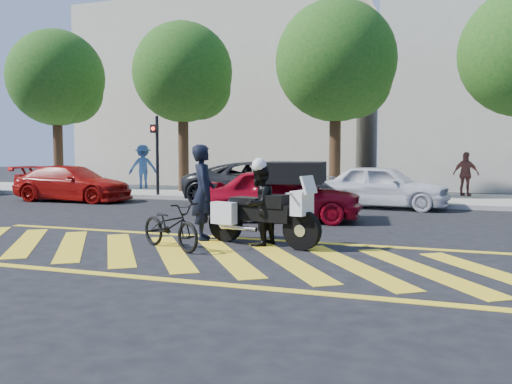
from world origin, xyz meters
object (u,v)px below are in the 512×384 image
(red_convertible, at_px, (283,194))
(parked_left, at_px, (73,183))
(officer_bike, at_px, (203,192))
(officer_moto, at_px, (259,205))
(bicycle, at_px, (170,226))
(police_motorcycle, at_px, (260,215))
(parked_mid_left, at_px, (262,183))
(parked_mid_right, at_px, (383,186))

(red_convertible, bearing_deg, parked_left, 63.96)
(officer_bike, height_order, officer_moto, officer_bike)
(bicycle, xyz_separation_m, police_motorcycle, (1.47, 0.94, 0.16))
(red_convertible, height_order, parked_left, red_convertible)
(bicycle, relative_size, officer_moto, 1.08)
(bicycle, height_order, red_convertible, red_convertible)
(bicycle, height_order, parked_mid_left, parked_mid_left)
(police_motorcycle, relative_size, red_convertible, 0.60)
(officer_bike, height_order, parked_mid_left, officer_bike)
(officer_moto, bearing_deg, parked_mid_left, -147.35)
(parked_mid_left, bearing_deg, officer_bike, -168.42)
(bicycle, xyz_separation_m, parked_mid_right, (2.93, 8.84, 0.26))
(red_convertible, bearing_deg, parked_mid_left, 17.87)
(police_motorcycle, bearing_deg, officer_bike, -176.75)
(parked_left, relative_size, parked_mid_left, 0.85)
(officer_bike, relative_size, police_motorcycle, 0.80)
(officer_moto, relative_size, parked_mid_right, 0.38)
(officer_moto, xyz_separation_m, red_convertible, (-0.65, 3.78, -0.09))
(officer_bike, relative_size, parked_left, 0.44)
(officer_bike, xyz_separation_m, red_convertible, (0.67, 3.51, -0.29))
(officer_moto, distance_m, parked_mid_left, 8.00)
(officer_moto, height_order, parked_mid_left, officer_moto)
(police_motorcycle, relative_size, parked_mid_right, 0.60)
(police_motorcycle, xyz_separation_m, parked_mid_right, (1.47, 7.90, 0.10))
(officer_bike, xyz_separation_m, officer_moto, (1.32, -0.27, -0.20))
(officer_bike, relative_size, parked_mid_left, 0.37)
(parked_mid_left, bearing_deg, police_motorcycle, -159.20)
(police_motorcycle, xyz_separation_m, red_convertible, (-0.67, 3.77, 0.10))
(officer_bike, bearing_deg, red_convertible, -37.75)
(parked_left, bearing_deg, bicycle, -133.93)
(police_motorcycle, relative_size, parked_mid_left, 0.47)
(police_motorcycle, xyz_separation_m, parked_left, (-9.59, 6.56, 0.05))
(parked_left, bearing_deg, parked_mid_left, -83.01)
(bicycle, distance_m, red_convertible, 4.78)
(officer_bike, bearing_deg, parked_mid_left, -17.41)
(red_convertible, bearing_deg, officer_moto, -178.83)
(officer_moto, xyz_separation_m, parked_mid_right, (1.48, 7.91, -0.08))
(officer_bike, xyz_separation_m, parked_mid_left, (-1.23, 7.32, -0.25))
(parked_mid_right, bearing_deg, officer_bike, 165.62)
(officer_bike, distance_m, police_motorcycle, 1.42)
(officer_bike, distance_m, red_convertible, 3.59)
(red_convertible, height_order, parked_mid_left, parked_mid_left)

